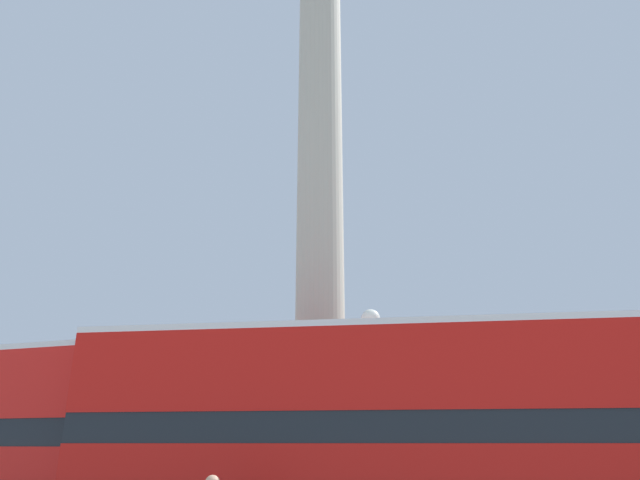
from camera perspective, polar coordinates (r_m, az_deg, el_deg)
monument_column at (r=18.54m, az=0.00°, el=-3.68°), size 5.23×5.23×23.43m
bus_a at (r=11.76m, az=3.04°, el=-18.47°), size 10.75×3.67×4.34m
street_lamp at (r=14.13m, az=5.32°, el=-15.09°), size 0.48×0.48×5.32m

